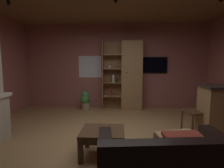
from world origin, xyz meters
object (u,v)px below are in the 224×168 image
Objects in this scene: bookshelf_cabinet at (129,76)px; potted_floor_plant at (85,100)px; coffee_table at (103,135)px; dining_chair at (199,108)px; wall_mounted_tv at (153,65)px; table_book_0 at (106,130)px.

bookshelf_cabinet is 1.58m from potted_floor_plant.
dining_chair is at bearing 28.12° from coffee_table.
dining_chair is 1.53× the size of potted_floor_plant.
wall_mounted_tv is (0.78, 0.21, 0.34)m from bookshelf_cabinet.
dining_chair reaches higher than coffee_table.
coffee_table is 5.93× the size of table_book_0.
potted_floor_plant is (-2.74, 1.72, -0.21)m from dining_chair.
wall_mounted_tv is (-0.60, 2.14, 0.88)m from dining_chair.
bookshelf_cabinet is 2.34× the size of wall_mounted_tv.
bookshelf_cabinet reaches higher than table_book_0.
coffee_table is (-0.54, -2.96, -0.73)m from bookshelf_cabinet.
coffee_table is at bearing 158.92° from table_book_0.
wall_mounted_tv is at bearing 11.09° from potted_floor_plant.
potted_floor_plant reaches higher than table_book_0.
coffee_table is at bearing -151.88° from dining_chair.
bookshelf_cabinet reaches higher than dining_chair.
dining_chair is at bearing -54.56° from bookshelf_cabinet.
bookshelf_cabinet is at bearing 8.70° from potted_floor_plant.
bookshelf_cabinet is at bearing 79.63° from coffee_table.
table_book_0 is at bearing -21.08° from coffee_table.
wall_mounted_tv is at bearing 105.64° from dining_chair.
coffee_table is at bearing -73.26° from potted_floor_plant.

